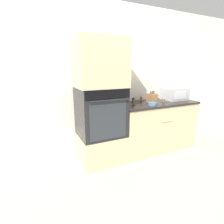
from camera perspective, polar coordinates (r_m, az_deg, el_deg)
ground_plane at (r=2.90m, az=5.54°, el=-16.44°), size 12.00×12.00×0.00m
wall_back at (r=3.06m, az=-0.01°, el=10.00°), size 8.00×0.05×2.50m
oven_cabinet_base at (r=2.89m, az=-3.59°, el=-11.46°), size 0.70×0.60×0.45m
wall_oven at (r=2.69m, az=-3.76°, el=0.09°), size 0.68×0.64×0.75m
oven_cabinet_upper at (r=2.61m, az=-4.05°, el=15.64°), size 0.70×0.60×0.69m
counter_unit at (r=3.33m, az=13.87°, el=-4.30°), size 1.47×0.63×0.88m
microwave at (r=3.57m, az=19.72°, el=5.62°), size 0.43×0.35×0.22m
knife_block at (r=3.13m, az=12.95°, el=4.41°), size 0.13×0.15×0.21m
bowl at (r=2.92m, az=13.07°, el=2.61°), size 0.15×0.15×0.05m
condiment_jar_near at (r=3.27m, az=16.49°, el=3.78°), size 0.04×0.04×0.07m
condiment_jar_mid at (r=3.22m, az=9.49°, el=4.30°), size 0.04×0.04×0.10m
condiment_jar_far at (r=2.95m, az=6.98°, el=3.52°), size 0.04×0.04×0.11m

